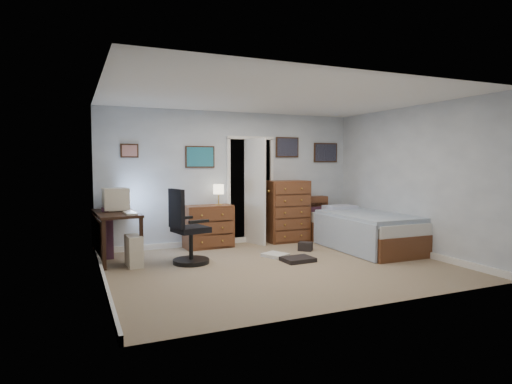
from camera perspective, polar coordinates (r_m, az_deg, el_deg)
floor at (r=6.51m, az=3.16°, el=-9.91°), size 5.00×4.00×0.02m
computer_desk at (r=7.15m, az=-18.91°, el=-3.97°), size 0.70×1.36×0.77m
crt_monitor at (r=7.27m, az=-18.18°, el=-0.92°), size 0.42×0.39×0.37m
keyboard at (r=6.81m, az=-16.44°, el=-2.70°), size 0.18×0.42×0.02m
pc_tower at (r=6.70m, az=-15.95°, el=-7.55°), size 0.24×0.44×0.46m
office_chair at (r=6.62m, az=-9.18°, el=-5.68°), size 0.67×0.67×1.15m
media_stack at (r=7.30m, az=-19.19°, el=-5.22°), size 0.17×0.17×0.83m
low_dresser at (r=7.85m, az=-6.38°, el=-4.58°), size 0.89×0.48×0.77m
table_lamp at (r=7.84m, az=-5.02°, el=0.28°), size 0.20×0.20×0.38m
doorway at (r=8.55m, az=-1.53°, el=0.31°), size 0.96×1.12×2.05m
tall_dresser at (r=8.40m, az=4.14°, el=-2.55°), size 0.81×0.48×1.19m
headboard_bookcase at (r=8.74m, az=6.57°, el=-3.25°), size 0.95×0.25×0.86m
bed at (r=7.95m, az=14.28°, el=-4.96°), size 1.17×2.15×0.70m
wall_posters at (r=8.35m, az=0.63°, el=5.33°), size 4.38×0.04×0.60m
floor_clutter at (r=7.11m, az=5.12°, el=-8.29°), size 1.07×1.02×0.15m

